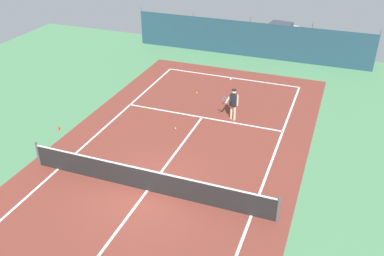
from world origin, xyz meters
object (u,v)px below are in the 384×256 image
Objects in this scene: tennis_player at (233,102)px; tennis_ball_midcourt at (144,107)px; tennis_net at (147,180)px; tennis_ball_by_sideline at (197,92)px; tennis_ball_near_player at (176,128)px; water_bottle at (58,128)px; parked_car at (278,35)px.

tennis_ball_midcourt is at bearing 24.52° from tennis_player.
tennis_net is 9.18m from tennis_ball_by_sideline.
tennis_ball_midcourt is 3.38m from tennis_ball_by_sideline.
tennis_player is at bearing 39.43° from tennis_ball_near_player.
tennis_net is 6.17× the size of tennis_player.
tennis_net is 4.93m from tennis_ball_near_player.
tennis_player is 4.86m from tennis_ball_midcourt.
water_bottle is at bearing -157.89° from tennis_ball_near_player.
tennis_net is 42.17× the size of water_bottle.
tennis_ball_near_player is (-2.32, -1.91, -0.93)m from tennis_player.
tennis_ball_by_sideline is at bearing -20.39° from tennis_player.
tennis_ball_midcourt is (-3.25, 6.36, -0.48)m from tennis_net.
water_bottle is (-6.04, 2.72, -0.39)m from tennis_net.
tennis_player is at bearing 77.47° from tennis_net.
tennis_ball_near_player is 1.00× the size of tennis_ball_midcourt.
parked_car is 17.77m from water_bottle.
water_bottle reaches higher than tennis_ball_by_sideline.
tennis_ball_near_player is at bearing 99.62° from tennis_net.
tennis_ball_midcourt is 13.33m from parked_car.
tennis_ball_near_player is 2.87m from tennis_ball_midcourt.
tennis_ball_by_sideline is 0.01× the size of parked_car.
tennis_net is 6.64m from water_bottle.
tennis_ball_near_player is 0.01× the size of parked_car.
tennis_ball_midcourt and tennis_ball_by_sideline have the same top height.
water_bottle is (-4.79, -6.37, 0.09)m from tennis_ball_by_sideline.
tennis_ball_near_player and tennis_ball_by_sideline have the same top height.
tennis_player is 12.03m from parked_car.
tennis_ball_by_sideline is at bearing 95.87° from tennis_ball_near_player.
parked_car is (2.36, 13.94, 0.81)m from tennis_ball_near_player.
tennis_ball_by_sideline is (-2.76, 2.34, -0.93)m from tennis_player.
tennis_ball_by_sideline is at bearing 97.88° from tennis_net.
tennis_ball_near_player is at bearing -91.92° from parked_car.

